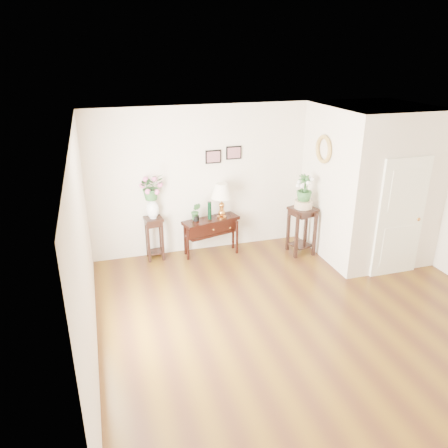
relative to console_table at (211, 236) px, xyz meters
name	(u,v)px	position (x,y,z in m)	size (l,w,h in m)	color
floor	(304,316)	(0.78, -2.46, -0.36)	(6.00, 5.50, 0.02)	brown
ceiling	(320,127)	(0.78, -2.46, 2.44)	(6.00, 5.50, 0.02)	white
wall_back	(246,177)	(0.78, 0.29, 1.04)	(6.00, 0.02, 2.80)	beige
wall_left	(85,258)	(-2.22, -2.46, 1.04)	(0.02, 5.50, 2.80)	beige
partition	(369,182)	(2.88, -0.68, 1.04)	(1.80, 1.95, 2.80)	beige
door	(400,218)	(2.88, -1.68, 0.69)	(0.90, 0.05, 2.10)	white
art_print_left	(213,157)	(0.13, 0.27, 1.49)	(0.30, 0.02, 0.25)	black
art_print_right	(234,153)	(0.53, 0.27, 1.54)	(0.30, 0.02, 0.25)	black
wall_ornament	(323,149)	(1.94, -0.56, 1.69)	(0.51, 0.51, 0.07)	#DDB153
console_table	(211,236)	(0.00, 0.00, 0.00)	(1.09, 0.36, 0.73)	black
table_lamp	(222,200)	(0.21, 0.00, 0.71)	(0.39, 0.39, 0.68)	#C0803A
green_vase	(210,211)	(-0.02, 0.00, 0.53)	(0.07, 0.07, 0.34)	black
potted_plant	(196,212)	(-0.29, 0.00, 0.53)	(0.18, 0.15, 0.34)	#2F612E
plant_stand_a	(155,238)	(-1.07, 0.11, 0.05)	(0.32, 0.32, 0.83)	black
porcelain_vase	(152,206)	(-1.07, 0.11, 0.69)	(0.23, 0.23, 0.40)	silver
lily_arrangement	(151,184)	(-1.07, 0.11, 1.10)	(0.44, 0.38, 0.48)	#2F612E
plant_stand_b	(301,230)	(1.68, -0.45, 0.10)	(0.44, 0.44, 0.93)	black
ceramic_bowl	(303,204)	(1.68, -0.45, 0.65)	(0.34, 0.34, 0.15)	#BCB6A3
narcissus	(304,189)	(1.68, -0.45, 0.94)	(0.29, 0.29, 0.52)	#2F612E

